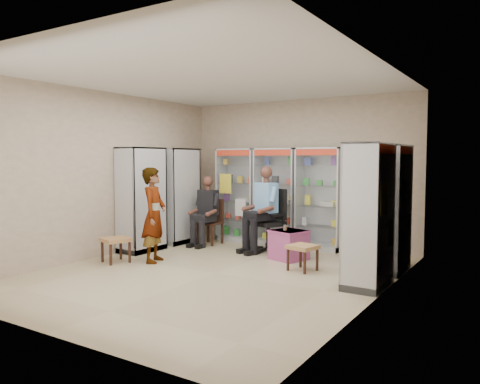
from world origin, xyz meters
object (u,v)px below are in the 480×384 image
Objects in this scene: cabinet_left_far at (178,196)px; woven_stool_b at (116,250)px; standing_man at (154,215)px; seated_shopkeeper at (267,212)px; cabinet_back_left at (239,195)px; cabinet_right_far at (389,208)px; wooden_chair at (210,222)px; cabinet_back_right at (320,199)px; office_chair at (268,220)px; cabinet_left_near at (142,200)px; cabinet_right_near at (368,215)px; cabinet_back_mid at (277,197)px; pink_trunk at (289,245)px; woven_stool_a at (303,258)px.

cabinet_left_far reaches higher than woven_stool_b.
seated_shopkeeper is at bearing -54.72° from standing_man.
seated_shopkeeper is (1.12, -0.76, -0.23)m from cabinet_back_left.
standing_man is (-3.60, -1.49, -0.18)m from cabinet_right_far.
cabinet_back_right is at bearing 18.75° from wooden_chair.
office_chair is (1.37, 0.02, 0.13)m from wooden_chair.
cabinet_left_far is 1.10m from cabinet_left_near.
seated_shopkeeper is 2.89m from woven_stool_b.
cabinet_back_mid is at bearing 49.16° from cabinet_right_near.
cabinet_back_mid is at bearing 62.75° from woven_stool_b.
seated_shopkeeper reaches higher than pink_trunk.
standing_man is (0.86, -0.59, -0.18)m from cabinet_left_near.
wooden_chair is at bearing 68.36° from cabinet_right_near.
cabinet_left_near reaches higher than woven_stool_b.
woven_stool_b is at bearing -143.40° from pink_trunk.
cabinet_right_near is 1.46m from woven_stool_a.
cabinet_back_left reaches higher than standing_man.
cabinet_back_right reaches higher than office_chair.
cabinet_back_right is 2.06m from woven_stool_a.
woven_stool_b is at bearing -101.28° from cabinet_back_left.
cabinet_back_mid and cabinet_left_near have the same top height.
cabinet_left_near is at bearing -0.00° from cabinet_left_far.
seated_shopkeeper is at bearing 121.73° from cabinet_left_near.
cabinet_right_far reaches higher than woven_stool_b.
wooden_chair is (-3.78, 0.40, -0.53)m from cabinet_right_far.
cabinet_right_near and cabinet_left_near have the same top height.
woven_stool_a is at bearing -19.52° from seated_shopkeeper.
wooden_chair is 1.41m from seated_shopkeeper.
cabinet_back_mid is 1.50m from wooden_chair.
cabinet_left_far is at bearing -163.61° from wooden_chair.
cabinet_back_left is 2.13× the size of wooden_chair.
cabinet_back_mid is at bearing 0.00° from cabinet_back_left.
cabinet_left_far is 1.00× the size of cabinet_left_near.
pink_trunk is at bearing 131.30° from woven_stool_a.
seated_shopkeeper reaches higher than wooden_chair.
seated_shopkeeper is at bearing 58.58° from cabinet_right_near.
cabinet_right_near is at bearing -40.84° from cabinet_back_mid.
standing_man is at bearing -143.21° from pink_trunk.
woven_stool_b is 0.26× the size of standing_man.
standing_man reaches higher than wooden_chair.
cabinet_back_right is at bearing 65.91° from seated_shopkeeper.
woven_stool_a is 0.97× the size of woven_stool_b.
cabinet_back_left is 3.69× the size of pink_trunk.
cabinet_back_left is at bearing -23.60° from standing_man.
cabinet_right_far is 4.68× the size of woven_stool_b.
cabinet_back_left reaches higher than woven_stool_a.
woven_stool_a is 0.25× the size of standing_man.
standing_man is at bearing -101.09° from seated_shopkeeper.
cabinet_left_near is at bearing -114.61° from cabinet_back_left.
cabinet_right_near reaches higher than office_chair.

